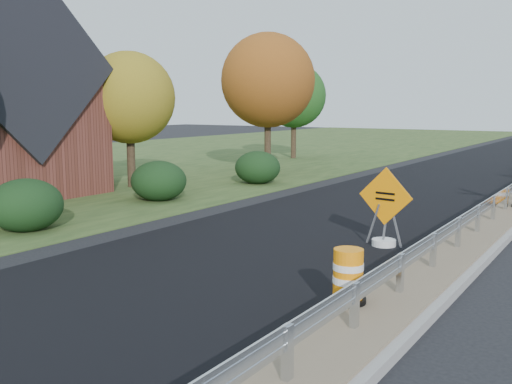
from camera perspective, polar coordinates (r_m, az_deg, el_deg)
The scene contains 11 objects.
ground at distance 16.42m, azimuth 21.19°, elevation -4.47°, with size 140.00×140.00×0.00m, color black.
grass_verge_near at distance 37.66m, azimuth -13.13°, elevation 3.00°, with size 30.00×120.00×0.03m, color #2E451D.
milled_overlay at distance 27.05m, azimuth 16.73°, elevation 0.72°, with size 7.20×120.00×0.01m, color black.
hedge_south at distance 17.51m, azimuth -22.04°, elevation -1.19°, with size 2.09×2.09×1.52m, color black.
hedge_mid at distance 21.75m, azimuth -9.70°, elevation 1.12°, with size 2.09×2.09×1.52m, color black.
hedge_north at distance 26.13m, azimuth 0.16°, elevation 2.48°, with size 2.09×2.09×1.52m, color black.
tree_near_yellow at distance 25.46m, azimuth -12.57°, elevation 9.16°, with size 3.96×3.96×5.88m.
tree_near_red at distance 30.45m, azimuth 1.19°, elevation 11.08°, with size 4.95×4.95×7.35m.
tree_near_back at distance 38.83m, azimuth 3.82°, elevation 9.57°, with size 4.29×4.29×6.37m.
caution_sign at distance 14.88m, azimuth 12.72°, elevation -3.37°, with size 1.47×0.61×2.03m.
barrel_median_near at distance 9.90m, azimuth 9.19°, elevation -8.38°, with size 0.64×0.64×0.93m.
Camera 1 is at (3.32, -15.68, 3.55)m, focal length 40.00 mm.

